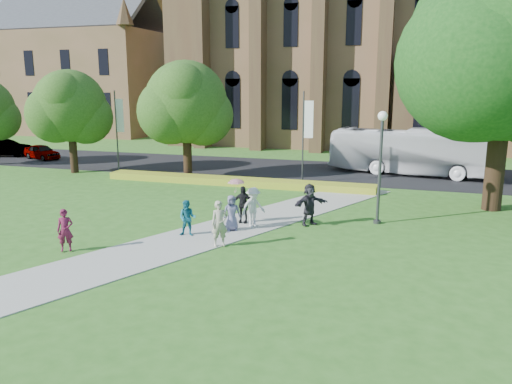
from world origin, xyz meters
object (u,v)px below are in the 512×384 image
(car_0, at_px, (42,152))
(pedestrian_0, at_px, (65,230))
(streetlamp, at_px, (381,154))
(car_1, at_px, (5,148))
(tour_coach, at_px, (414,152))
(large_tree, at_px, (508,44))

(car_0, relative_size, pedestrian_0, 2.26)
(streetlamp, height_order, car_0, streetlamp)
(car_1, height_order, pedestrian_0, pedestrian_0)
(streetlamp, height_order, tour_coach, streetlamp)
(large_tree, bearing_deg, car_0, 167.34)
(car_0, bearing_deg, tour_coach, -68.42)
(car_0, bearing_deg, streetlamp, -94.30)
(streetlamp, relative_size, car_1, 1.13)
(car_1, bearing_deg, tour_coach, -106.18)
(tour_coach, bearing_deg, large_tree, -147.69)
(large_tree, relative_size, tour_coach, 1.10)
(large_tree, distance_m, car_1, 40.91)
(large_tree, xyz_separation_m, pedestrian_0, (-16.79, -12.35, -7.49))
(streetlamp, xyz_separation_m, tour_coach, (1.49, 14.08, -1.61))
(car_1, relative_size, pedestrian_0, 2.77)
(streetlamp, bearing_deg, tour_coach, 83.94)
(tour_coach, height_order, car_0, tour_coach)
(large_tree, xyz_separation_m, car_1, (-39.34, 8.25, -7.58))
(car_0, bearing_deg, car_1, 103.35)
(streetlamp, distance_m, large_tree, 8.73)
(tour_coach, height_order, car_1, tour_coach)
(streetlamp, relative_size, large_tree, 0.40)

